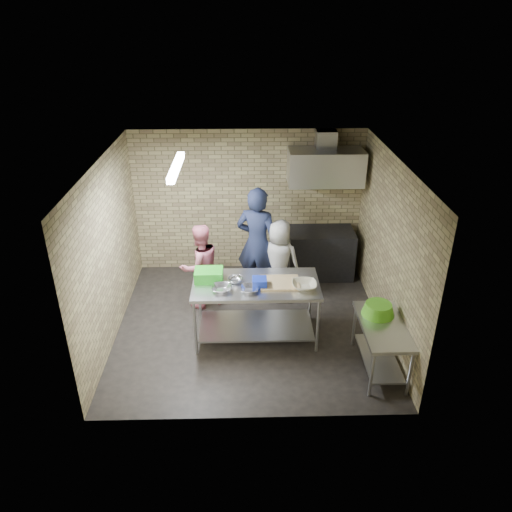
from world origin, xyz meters
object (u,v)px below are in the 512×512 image
(blue_tub, at_px, (259,283))
(man_navy, at_px, (257,244))
(bottle_green, at_px, (349,168))
(prep_table, at_px, (256,310))
(green_basin, at_px, (378,309))
(stove, at_px, (320,253))
(green_crate, at_px, (209,275))
(woman_white, at_px, (279,261))
(bottle_red, at_px, (327,168))
(side_counter, at_px, (380,347))
(woman_pink, at_px, (200,266))

(blue_tub, distance_m, man_navy, 1.31)
(bottle_green, bearing_deg, prep_table, -128.36)
(green_basin, relative_size, man_navy, 0.23)
(blue_tub, height_order, man_navy, man_navy)
(bottle_green, bearing_deg, stove, -151.93)
(green_crate, bearing_deg, woman_white, 40.96)
(stove, bearing_deg, green_basin, -80.24)
(blue_tub, distance_m, bottle_red, 2.79)
(bottle_green, xyz_separation_m, woman_white, (-1.29, -1.07, -1.28))
(prep_table, bearing_deg, side_counter, -25.68)
(blue_tub, xyz_separation_m, woman_white, (0.38, 1.20, -0.27))
(prep_table, distance_m, stove, 2.30)
(green_crate, height_order, bottle_red, bottle_red)
(side_counter, relative_size, green_basin, 2.61)
(green_crate, height_order, man_navy, man_navy)
(bottle_red, bearing_deg, man_navy, -142.93)
(green_basin, bearing_deg, blue_tub, 163.91)
(blue_tub, distance_m, woman_pink, 1.42)
(woman_pink, bearing_deg, prep_table, 104.28)
(woman_white, bearing_deg, bottle_green, -118.39)
(bottle_red, relative_size, man_navy, 0.09)
(bottle_green, height_order, man_navy, bottle_green)
(bottle_red, height_order, man_navy, bottle_red)
(green_crate, bearing_deg, bottle_red, 45.44)
(green_basin, xyz_separation_m, bottle_red, (-0.38, 2.74, 1.19))
(stove, height_order, bottle_red, bottle_red)
(side_counter, height_order, bottle_red, bottle_red)
(stove, height_order, blue_tub, blue_tub)
(green_crate, xyz_separation_m, green_basin, (2.39, -0.69, -0.19))
(prep_table, height_order, bottle_green, bottle_green)
(prep_table, xyz_separation_m, bottle_green, (1.71, 2.17, 1.54))
(stove, height_order, green_basin, green_basin)
(prep_table, distance_m, green_basin, 1.83)
(prep_table, height_order, woman_pink, woman_pink)
(prep_table, xyz_separation_m, woman_white, (0.43, 1.10, 0.26))
(side_counter, relative_size, woman_pink, 0.81)
(bottle_red, bearing_deg, green_crate, -134.56)
(green_basin, relative_size, bottle_red, 2.56)
(side_counter, xyz_separation_m, woman_pink, (-2.61, 1.74, 0.37))
(prep_table, xyz_separation_m, blue_tub, (0.05, -0.10, 0.54))
(green_basin, distance_m, man_navy, 2.43)
(prep_table, distance_m, bottle_red, 2.98)
(green_crate, distance_m, man_navy, 1.33)
(prep_table, distance_m, bottle_green, 3.16)
(prep_table, bearing_deg, bottle_green, 51.64)
(woman_white, bearing_deg, side_counter, 145.81)
(bottle_red, bearing_deg, woman_pink, -150.57)
(man_navy, bearing_deg, bottle_green, -130.06)
(bottle_green, bearing_deg, man_navy, -150.17)
(green_crate, distance_m, green_basin, 2.50)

